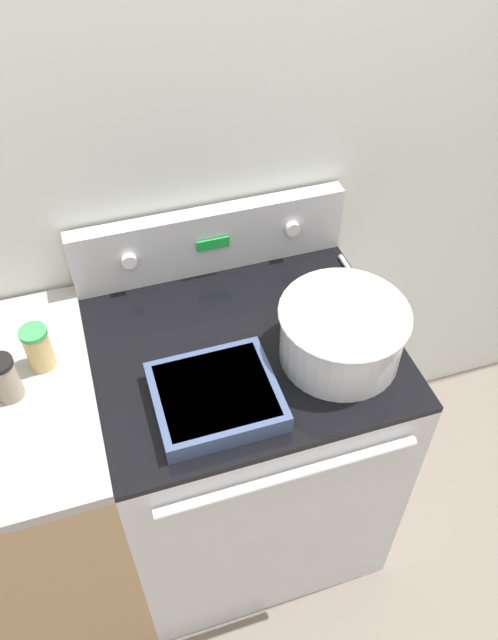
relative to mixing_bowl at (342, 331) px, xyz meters
The scene contains 10 objects.
ground_plane 1.05m from the mixing_bowl, 133.85° to the right, with size 12.00×12.00×0.00m, color #6B6056.
kitchen_wall 0.58m from the mixing_bowl, 114.02° to the left, with size 8.00×0.05×2.50m.
stove_range 0.59m from the mixing_bowl, 152.61° to the left, with size 0.76×0.69×0.91m.
control_panel 0.47m from the mixing_bowl, 117.02° to the left, with size 0.76×0.07×0.19m.
side_counter 1.07m from the mixing_bowl, behind, with size 0.64×0.66×0.93m.
mixing_bowl is the anchor object (origin of this frame).
casserole_dish 0.34m from the mixing_bowl, behind, with size 0.28×0.26×0.05m.
ladle 0.20m from the mixing_bowl, 37.38° to the left, with size 0.09×0.28×0.09m.
spice_jar_green_cap 0.72m from the mixing_bowl, 165.58° to the left, with size 0.07×0.07×0.12m.
spice_jar_black_cap 0.78m from the mixing_bowl, behind, with size 0.06×0.06×0.12m.
Camera 1 is at (-0.31, -0.68, 2.09)m, focal length 35.00 mm.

